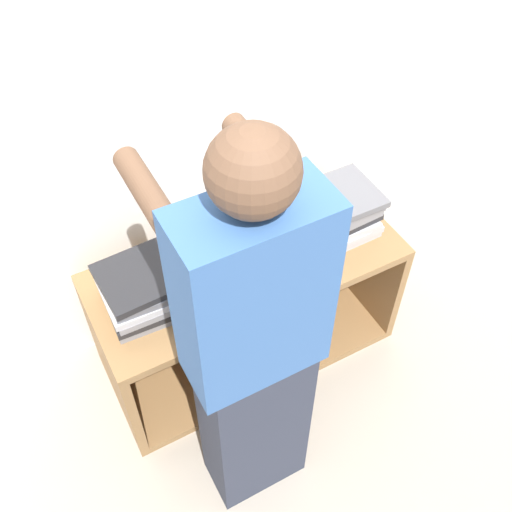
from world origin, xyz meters
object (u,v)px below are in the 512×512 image
at_px(laptop_stack_right, 330,214).
at_px(person, 253,353).
at_px(laptop_open, 239,244).
at_px(laptop_stack_left, 153,286).

relative_size(laptop_stack_right, person, 0.23).
xyz_separation_m(laptop_open, person, (-0.24, -0.56, 0.18)).
xyz_separation_m(laptop_stack_right, person, (-0.61, -0.50, 0.14)).
bearing_deg(laptop_stack_left, laptop_open, 9.07).
bearing_deg(laptop_stack_left, laptop_stack_right, -0.02).
bearing_deg(person, laptop_stack_left, 105.33).
height_order(laptop_open, person, person).
bearing_deg(person, laptop_stack_right, 39.20).
xyz_separation_m(laptop_stack_left, person, (0.14, -0.50, 0.15)).
height_order(laptop_open, laptop_stack_right, laptop_open).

